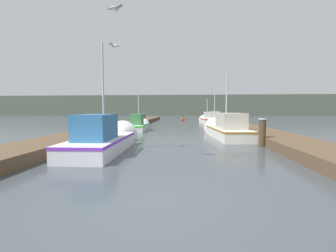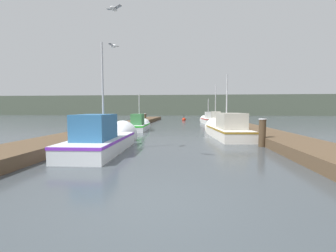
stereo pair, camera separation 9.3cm
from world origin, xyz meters
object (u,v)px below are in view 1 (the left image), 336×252
fishing_boat_1 (225,129)px  channel_buoy (183,120)px  mooring_piling_1 (144,119)px  seagull_1 (114,46)px  mooring_piling_0 (262,132)px  fishing_boat_3 (214,121)px  fishing_boat_4 (207,120)px  seagull_lead (115,8)px  fishing_boat_2 (139,125)px  fishing_boat_0 (107,138)px

fishing_boat_1 → channel_buoy: (-3.05, 20.06, -0.34)m
mooring_piling_1 → channel_buoy: size_ratio=1.18×
fishing_boat_1 → seagull_1: seagull_1 is taller
mooring_piling_0 → fishing_boat_3: bearing=93.0°
fishing_boat_4 → mooring_piling_0: size_ratio=3.68×
fishing_boat_4 → seagull_lead: size_ratio=8.87×
fishing_boat_1 → mooring_piling_0: 3.83m
fishing_boat_3 → seagull_1: (-5.77, -14.84, 3.78)m
mooring_piling_1 → seagull_lead: bearing=-81.7°
fishing_boat_2 → mooring_piling_1: bearing=94.1°
fishing_boat_4 → mooring_piling_1: bearing=-164.5°
fishing_boat_1 → fishing_boat_4: (0.05, 13.98, -0.07)m
fishing_boat_1 → seagull_lead: bearing=-126.4°
fishing_boat_0 → channel_buoy: 25.20m
fishing_boat_2 → seagull_lead: seagull_lead is taller
fishing_boat_2 → mooring_piling_1: size_ratio=3.99×
fishing_boat_4 → mooring_piling_1: 7.94m
mooring_piling_1 → fishing_boat_3: bearing=-13.1°
fishing_boat_2 → mooring_piling_1: 6.93m
fishing_boat_0 → seagull_1: fishing_boat_0 is taller
fishing_boat_3 → seagull_1: size_ratio=9.63×
fishing_boat_2 → fishing_boat_3: 8.56m
fishing_boat_1 → mooring_piling_0: fishing_boat_1 is taller
seagull_lead → fishing_boat_2: bearing=123.5°
fishing_boat_4 → seagull_1: (-5.39, -19.54, 3.84)m
fishing_boat_3 → channel_buoy: (-3.48, 10.78, -0.33)m
fishing_boat_0 → fishing_boat_2: bearing=91.5°
fishing_boat_0 → fishing_boat_4: (5.98, 18.96, -0.04)m
mooring_piling_1 → fishing_boat_2: bearing=-82.8°
fishing_boat_0 → mooring_piling_0: (7.04, 1.31, 0.19)m
seagull_1 → mooring_piling_1: bearing=29.0°
fishing_boat_4 → channel_buoy: fishing_boat_4 is taller
fishing_boat_0 → fishing_boat_3: (6.36, 14.25, 0.02)m
fishing_boat_1 → mooring_piling_1: (-7.34, 11.09, 0.13)m
fishing_boat_0 → fishing_boat_1: 7.74m
fishing_boat_0 → channel_buoy: size_ratio=5.48×
channel_buoy → mooring_piling_1: bearing=-115.5°
mooring_piling_0 → seagull_lead: 8.10m
fishing_boat_3 → mooring_piling_1: bearing=171.4°
mooring_piling_0 → fishing_boat_4: bearing=93.4°
fishing_boat_3 → seagull_lead: (-5.03, -16.95, 4.28)m
fishing_boat_0 → mooring_piling_0: bearing=8.7°
fishing_boat_2 → seagull_lead: bearing=-84.1°
seagull_lead → fishing_boat_3: bearing=98.1°
mooring_piling_0 → fishing_boat_0: bearing=-169.4°
fishing_boat_2 → seagull_lead: size_ratio=9.19×
fishing_boat_0 → fishing_boat_1: bearing=38.1°
fishing_boat_4 → mooring_piling_1: fishing_boat_4 is taller
fishing_boat_3 → fishing_boat_1: bearing=-88.2°
fishing_boat_3 → fishing_boat_4: fishing_boat_3 is taller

